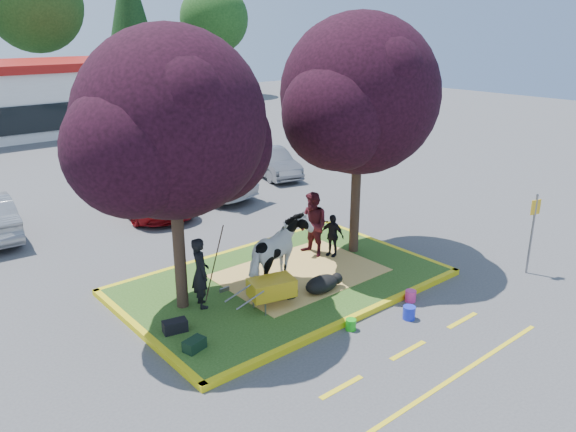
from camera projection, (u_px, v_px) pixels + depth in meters
ground at (283, 284)px, 14.99m from camera, size 90.00×90.00×0.00m
median_island at (283, 282)px, 14.97m from camera, size 8.00×5.00×0.15m
curb_near at (353, 318)px, 13.09m from camera, size 8.30×0.16×0.15m
curb_far at (229, 253)px, 16.84m from camera, size 8.30×0.16×0.15m
curb_left at (142, 333)px, 12.49m from camera, size 0.16×5.30×0.15m
curb_right at (384, 245)px, 17.44m from camera, size 0.16×5.30×0.15m
straw_bedding at (300, 273)px, 15.31m from camera, size 4.20×3.00×0.01m
tree_purple_left at (173, 132)px, 12.17m from camera, size 5.06×4.20×6.51m
tree_purple_right at (360, 102)px, 15.42m from camera, size 5.30×4.40×6.82m
fire_lane_stripe_a at (342, 387)px, 10.73m from camera, size 1.10×0.12×0.01m
fire_lane_stripe_b at (408, 350)px, 11.94m from camera, size 1.10×0.12×0.01m
fire_lane_stripe_c at (462, 320)px, 13.15m from camera, size 1.10×0.12×0.01m
fire_lane_long at (456, 376)px, 11.07m from camera, size 6.00×0.10×0.01m
retail_building at (29, 96)px, 35.80m from camera, size 20.40×8.40×4.40m
cow at (279, 254)px, 14.23m from camera, size 2.35×1.73×1.81m
calf at (322, 284)px, 14.17m from camera, size 1.03×0.63×0.43m
handler at (200, 273)px, 13.26m from camera, size 0.57×0.72×1.74m
visitor_a at (313, 225)px, 16.22m from camera, size 0.76×0.95×1.90m
visitor_b at (332, 235)px, 16.27m from camera, size 0.51×0.80×1.27m
wheelbarrow at (272, 288)px, 13.33m from camera, size 1.92×0.89×0.73m
gear_bag_dark at (175, 326)px, 12.35m from camera, size 0.58×0.40×0.27m
gear_bag_green at (194, 345)px, 11.66m from camera, size 0.51×0.39×0.24m
sign_post at (533, 226)px, 15.24m from camera, size 0.32×0.11×2.30m
bucket_green at (351, 325)px, 12.72m from camera, size 0.30×0.30×0.26m
bucket_pink at (411, 296)px, 14.02m from camera, size 0.35×0.35×0.29m
bucket_blue at (409, 313)px, 13.18m from camera, size 0.39×0.39×0.32m
car_red at (148, 194)px, 20.64m from camera, size 2.69×4.98×1.33m
car_white at (197, 176)px, 22.63m from camera, size 3.39×5.72×1.55m
car_grey at (272, 162)px, 25.52m from camera, size 2.20×4.07×1.27m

